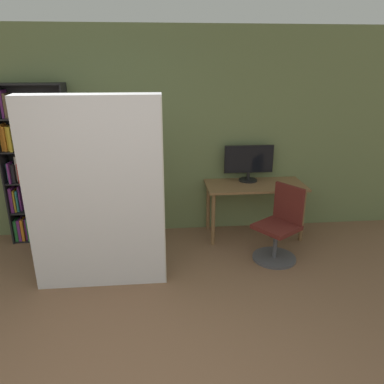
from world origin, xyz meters
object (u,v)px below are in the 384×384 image
(monitor, at_px, (249,162))
(mattress_near, at_px, (97,196))
(office_chair, at_px, (279,231))
(bookshelf, at_px, (32,167))

(monitor, relative_size, mattress_near, 0.33)
(office_chair, distance_m, bookshelf, 3.20)
(monitor, relative_size, bookshelf, 0.33)
(mattress_near, bearing_deg, bookshelf, 129.37)
(bookshelf, distance_m, mattress_near, 1.56)
(monitor, distance_m, mattress_near, 2.17)
(bookshelf, bearing_deg, monitor, -0.63)
(office_chair, height_order, mattress_near, mattress_near)
(bookshelf, bearing_deg, mattress_near, -50.63)
(office_chair, distance_m, mattress_near, 2.16)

